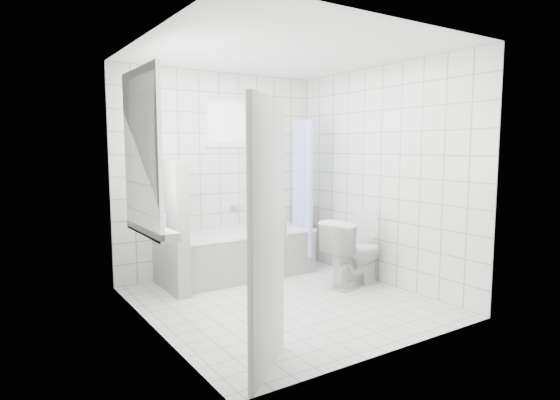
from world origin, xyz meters
TOP-DOWN VIEW (x-y plane):
  - ground at (0.00, 0.00)m, footprint 3.00×3.00m
  - ceiling at (0.00, 0.00)m, footprint 3.00×3.00m
  - wall_back at (0.00, 1.50)m, footprint 2.80×0.02m
  - wall_front at (0.00, -1.50)m, footprint 2.80×0.02m
  - wall_left at (-1.40, 0.00)m, footprint 0.02×3.00m
  - wall_right at (1.40, 0.00)m, footprint 0.02×3.00m
  - window_left at (-1.35, 0.30)m, footprint 0.01×0.90m
  - window_back at (0.10, 1.46)m, footprint 0.50×0.01m
  - window_sill at (-1.31, 0.30)m, footprint 0.18×1.02m
  - door at (-0.95, -1.21)m, footprint 0.62×0.56m
  - bathtub at (0.11, 1.12)m, footprint 1.80×0.77m
  - partition_wall at (-0.85, 1.07)m, footprint 0.15×0.85m
  - tiled_ledge at (1.27, 1.38)m, footprint 0.40×0.24m
  - toilet at (1.03, 0.03)m, footprint 0.85×0.56m
  - curtain_rod at (0.95, 1.10)m, footprint 0.02×0.80m
  - shower_curtain at (0.95, 0.97)m, footprint 0.14×0.48m
  - tub_faucet at (0.21, 1.46)m, footprint 0.18×0.06m
  - sill_bottles at (-1.30, 0.36)m, footprint 0.18×0.59m
  - ledge_bottles at (1.29, 1.35)m, footprint 0.20×0.19m

SIDE VIEW (x-z plane):
  - ground at x=0.00m, z-range 0.00..0.00m
  - tiled_ledge at x=1.27m, z-range 0.00..0.55m
  - bathtub at x=0.11m, z-range 0.00..0.58m
  - toilet at x=1.03m, z-range 0.00..0.81m
  - ledge_bottles at x=1.29m, z-range 0.54..0.81m
  - partition_wall at x=-0.85m, z-range 0.00..1.50m
  - tub_faucet at x=0.21m, z-range 0.82..0.88m
  - window_sill at x=-1.31m, z-range 0.82..0.90m
  - door at x=-0.95m, z-range 0.00..2.00m
  - sill_bottles at x=-1.30m, z-range 0.87..1.14m
  - shower_curtain at x=0.95m, z-range 0.21..1.99m
  - wall_back at x=0.00m, z-range 0.00..2.60m
  - wall_front at x=0.00m, z-range 0.00..2.60m
  - wall_left at x=-1.40m, z-range 0.00..2.60m
  - wall_right at x=1.40m, z-range 0.00..2.60m
  - window_left at x=-1.35m, z-range 0.90..2.30m
  - window_back at x=0.10m, z-range 1.70..2.20m
  - curtain_rod at x=0.95m, z-range 1.99..2.01m
  - ceiling at x=0.00m, z-range 2.60..2.60m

